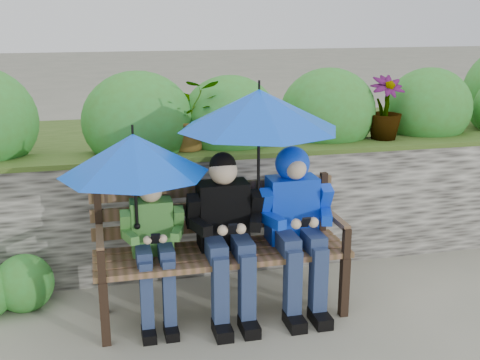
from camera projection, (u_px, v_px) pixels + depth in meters
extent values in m
plane|color=slate|center=(243.00, 304.00, 4.56)|extent=(60.00, 60.00, 0.00)
cube|color=#312F2B|center=(222.00, 211.00, 5.13)|extent=(8.00, 0.40, 1.00)
cube|color=#2F4814|center=(222.00, 152.00, 4.99)|extent=(8.00, 0.42, 0.04)
cube|color=#2F4814|center=(198.00, 177.00, 6.26)|extent=(8.00, 2.00, 0.96)
ellipsoid|color=#377226|center=(138.00, 121.00, 4.92)|extent=(0.91, 0.73, 0.82)
ellipsoid|color=#377226|center=(230.00, 119.00, 5.15)|extent=(0.83, 0.67, 0.75)
ellipsoid|color=#377226|center=(328.00, 112.00, 5.43)|extent=(0.88, 0.70, 0.79)
ellipsoid|color=#377226|center=(428.00, 108.00, 5.68)|extent=(0.85, 0.68, 0.77)
sphere|color=#D390BB|center=(6.00, 144.00, 4.66)|extent=(0.14, 0.14, 0.14)
sphere|color=#D390BB|center=(234.00, 133.00, 5.07)|extent=(0.14, 0.14, 0.14)
imported|color=#377226|center=(189.00, 114.00, 4.94)|extent=(0.53, 0.46, 0.59)
imported|color=#377226|center=(385.00, 108.00, 5.35)|extent=(0.31, 0.31, 0.56)
sphere|color=#377226|center=(24.00, 283.00, 4.48)|extent=(0.44, 0.44, 0.44)
cube|color=black|center=(105.00, 314.00, 3.95)|extent=(0.06, 0.06, 0.45)
cube|color=black|center=(103.00, 284.00, 4.37)|extent=(0.06, 0.06, 0.45)
cube|color=black|center=(344.00, 287.00, 4.33)|extent=(0.06, 0.06, 0.45)
cube|color=black|center=(321.00, 262.00, 4.75)|extent=(0.06, 0.06, 0.45)
cube|color=brown|center=(229.00, 265.00, 4.10)|extent=(1.81, 0.10, 0.04)
cube|color=brown|center=(225.00, 257.00, 4.23)|extent=(1.81, 0.10, 0.04)
cube|color=brown|center=(221.00, 250.00, 4.35)|extent=(1.81, 0.10, 0.04)
cube|color=brown|center=(217.00, 244.00, 4.47)|extent=(1.81, 0.10, 0.04)
cube|color=black|center=(99.00, 222.00, 4.26)|extent=(0.05, 0.05, 0.50)
cube|color=brown|center=(100.00, 238.00, 4.04)|extent=(0.05, 0.47, 0.04)
cube|color=black|center=(101.00, 266.00, 3.85)|extent=(0.05, 0.05, 0.22)
cube|color=black|center=(323.00, 204.00, 4.64)|extent=(0.05, 0.05, 0.50)
cube|color=brown|center=(335.00, 218.00, 4.42)|extent=(0.05, 0.47, 0.04)
cube|color=black|center=(346.00, 243.00, 4.24)|extent=(0.05, 0.05, 0.22)
cube|color=brown|center=(216.00, 225.00, 4.49)|extent=(1.81, 0.04, 0.09)
cube|color=brown|center=(215.00, 207.00, 4.45)|extent=(1.81, 0.04, 0.09)
cube|color=brown|center=(215.00, 189.00, 4.41)|extent=(1.81, 0.04, 0.09)
cube|color=#376B26|center=(152.00, 227.00, 4.21)|extent=(0.29, 0.17, 0.39)
sphere|color=#D3B48D|center=(150.00, 191.00, 4.12)|extent=(0.16, 0.16, 0.16)
sphere|color=tan|center=(150.00, 187.00, 4.12)|extent=(0.15, 0.15, 0.15)
cube|color=#24344E|center=(143.00, 254.00, 4.10)|extent=(0.10, 0.27, 0.10)
cube|color=#24344E|center=(147.00, 299.00, 4.05)|extent=(0.08, 0.09, 0.54)
cube|color=black|center=(149.00, 334.00, 4.07)|extent=(0.09, 0.19, 0.07)
cube|color=#24344E|center=(166.00, 252.00, 4.14)|extent=(0.10, 0.27, 0.10)
cube|color=#24344E|center=(169.00, 297.00, 4.08)|extent=(0.08, 0.09, 0.54)
cube|color=black|center=(171.00, 332.00, 4.10)|extent=(0.09, 0.19, 0.07)
cube|color=#376B26|center=(125.00, 224.00, 4.11)|extent=(0.07, 0.15, 0.22)
cube|color=#376B26|center=(131.00, 237.00, 4.03)|extent=(0.11, 0.18, 0.06)
sphere|color=#D3B48D|center=(147.00, 240.00, 3.98)|extent=(0.06, 0.06, 0.06)
cube|color=#376B26|center=(178.00, 220.00, 4.19)|extent=(0.07, 0.15, 0.22)
cube|color=#376B26|center=(177.00, 233.00, 4.10)|extent=(0.11, 0.18, 0.06)
sphere|color=#D3B48D|center=(163.00, 239.00, 4.01)|extent=(0.06, 0.06, 0.06)
cube|color=black|center=(155.00, 239.00, 3.99)|extent=(0.06, 0.07, 0.09)
cube|color=black|center=(223.00, 215.00, 4.31)|extent=(0.36, 0.21, 0.48)
sphere|color=#D3B48D|center=(223.00, 171.00, 4.20)|extent=(0.20, 0.20, 0.20)
sphere|color=black|center=(223.00, 166.00, 4.20)|extent=(0.19, 0.19, 0.19)
cube|color=#24344E|center=(215.00, 248.00, 4.18)|extent=(0.13, 0.34, 0.13)
cube|color=#24344E|center=(220.00, 295.00, 4.10)|extent=(0.11, 0.12, 0.56)
cube|color=black|center=(222.00, 330.00, 4.10)|extent=(0.12, 0.23, 0.08)
cube|color=#24344E|center=(241.00, 245.00, 4.22)|extent=(0.13, 0.34, 0.13)
cube|color=#24344E|center=(247.00, 292.00, 4.14)|extent=(0.11, 0.12, 0.56)
cube|color=black|center=(249.00, 327.00, 4.15)|extent=(0.12, 0.23, 0.08)
cube|color=black|center=(193.00, 211.00, 4.19)|extent=(0.08, 0.19, 0.27)
cube|color=black|center=(201.00, 227.00, 4.09)|extent=(0.13, 0.22, 0.07)
sphere|color=#D3B48D|center=(223.00, 230.00, 4.03)|extent=(0.07, 0.07, 0.07)
cube|color=black|center=(255.00, 206.00, 4.30)|extent=(0.08, 0.19, 0.27)
cube|color=black|center=(256.00, 223.00, 4.18)|extent=(0.13, 0.22, 0.07)
sphere|color=#D3B48D|center=(241.00, 229.00, 4.06)|extent=(0.07, 0.07, 0.07)
cube|color=black|center=(232.00, 229.00, 4.03)|extent=(0.06, 0.07, 0.09)
cube|color=#0039C8|center=(292.00, 209.00, 4.43)|extent=(0.36, 0.21, 0.49)
sphere|color=#D3B48D|center=(294.00, 166.00, 4.32)|extent=(0.20, 0.20, 0.20)
sphere|color=#0039C8|center=(292.00, 163.00, 4.34)|extent=(0.25, 0.25, 0.25)
sphere|color=#D3B48D|center=(296.00, 169.00, 4.27)|extent=(0.15, 0.15, 0.15)
cube|color=#24344E|center=(286.00, 241.00, 4.30)|extent=(0.13, 0.34, 0.13)
cube|color=#24344E|center=(293.00, 287.00, 4.21)|extent=(0.11, 0.12, 0.56)
cube|color=black|center=(295.00, 321.00, 4.22)|extent=(0.12, 0.23, 0.08)
cube|color=#24344E|center=(311.00, 239.00, 4.34)|extent=(0.13, 0.34, 0.13)
cube|color=#24344E|center=(318.00, 284.00, 4.26)|extent=(0.11, 0.12, 0.56)
cube|color=black|center=(320.00, 318.00, 4.26)|extent=(0.12, 0.23, 0.08)
cube|color=#0039C8|center=(264.00, 205.00, 4.31)|extent=(0.08, 0.19, 0.27)
cube|color=#0039C8|center=(274.00, 221.00, 4.21)|extent=(0.14, 0.22, 0.07)
sphere|color=#D3B48D|center=(296.00, 224.00, 4.15)|extent=(0.07, 0.07, 0.07)
cube|color=#0039C8|center=(324.00, 201.00, 4.41)|extent=(0.08, 0.19, 0.27)
cube|color=#0039C8|center=(326.00, 217.00, 4.30)|extent=(0.14, 0.22, 0.07)
sphere|color=#D3B48D|center=(313.00, 222.00, 4.18)|extent=(0.07, 0.07, 0.07)
cube|color=black|center=(305.00, 222.00, 4.15)|extent=(0.06, 0.07, 0.09)
cone|color=blue|center=(134.00, 154.00, 3.95)|extent=(1.00, 1.00, 0.27)
cylinder|color=black|center=(132.00, 129.00, 3.90)|extent=(0.02, 0.02, 0.06)
cylinder|color=black|center=(135.00, 191.00, 4.02)|extent=(0.02, 0.02, 0.50)
sphere|color=black|center=(137.00, 226.00, 4.09)|extent=(0.04, 0.04, 0.04)
cone|color=blue|center=(259.00, 110.00, 4.10)|extent=(1.13, 1.13, 0.28)
cylinder|color=black|center=(259.00, 85.00, 4.05)|extent=(0.02, 0.02, 0.06)
cylinder|color=black|center=(259.00, 162.00, 4.20)|extent=(0.02, 0.02, 0.74)
sphere|color=black|center=(258.00, 212.00, 4.30)|extent=(0.04, 0.04, 0.04)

